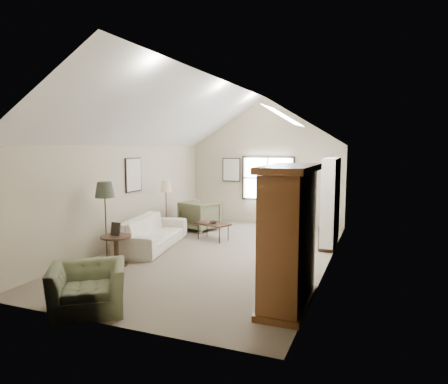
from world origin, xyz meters
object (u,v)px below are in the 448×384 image
at_px(sofa, 153,232).
at_px(side_table, 116,251).
at_px(armoire, 288,237).
at_px(armchair_near, 88,288).
at_px(armchair_far, 200,215).
at_px(coffee_table, 213,232).
at_px(side_chair, 280,211).

height_order(sofa, side_table, sofa).
height_order(armoire, armchair_near, armoire).
distance_m(armchair_near, side_table, 2.30).
relative_size(armchair_far, coffee_table, 1.08).
bearing_deg(armchair_far, armoire, 145.87).
relative_size(armchair_near, side_table, 1.72).
relative_size(coffee_table, side_table, 1.40).
bearing_deg(armoire, armchair_far, 128.48).
bearing_deg(side_chair, sofa, -99.55).
distance_m(sofa, side_chair, 4.38).
height_order(armchair_near, side_table, armchair_near).
bearing_deg(side_chair, armoire, -53.23).
bearing_deg(coffee_table, side_chair, 64.77).
bearing_deg(armchair_far, side_chair, -126.57).
distance_m(armchair_near, armchair_far, 5.98).
bearing_deg(armchair_near, side_chair, 45.21).
relative_size(armchair_near, armchair_far, 1.14).
bearing_deg(coffee_table, sofa, -132.11).
xyz_separation_m(armchair_near, side_table, (-1.02, 2.07, -0.04)).
relative_size(armchair_far, side_chair, 1.03).
relative_size(sofa, armchair_far, 2.64).
distance_m(side_table, side_chair, 5.77).
bearing_deg(side_table, armoire, -11.38).
relative_size(sofa, side_table, 3.99).
height_order(armoire, coffee_table, armoire).
bearing_deg(armchair_far, coffee_table, 147.26).
bearing_deg(sofa, side_table, 173.74).
height_order(armchair_near, side_chair, side_chair).
bearing_deg(armchair_far, side_table, 105.33).
xyz_separation_m(armchair_near, side_chair, (1.16, 7.40, 0.11)).
distance_m(armchair_far, side_chair, 2.53).
bearing_deg(sofa, armchair_far, -15.90).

